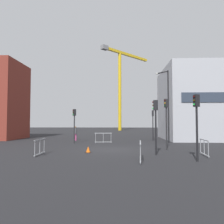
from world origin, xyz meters
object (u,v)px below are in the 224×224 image
at_px(construction_crane, 121,77).
at_px(traffic_light_crosswalk, 153,120).
at_px(traffic_light_corner, 166,116).
at_px(streetlamp_tall, 167,101).
at_px(traffic_light_island, 197,116).
at_px(traffic_cone_orange, 88,150).
at_px(pedestrian_walking, 75,132).
at_px(traffic_light_verge, 74,120).
at_px(traffic_light_median, 156,118).

xyz_separation_m(construction_crane, traffic_light_crosswalk, (4.00, -34.05, -12.69)).
bearing_deg(traffic_light_corner, streetlamp_tall, 77.71).
bearing_deg(traffic_light_island, traffic_light_corner, 96.73).
distance_m(construction_crane, traffic_cone_orange, 47.75).
bearing_deg(traffic_light_corner, traffic_cone_orange, -162.41).
distance_m(pedestrian_walking, traffic_cone_orange, 10.96).
xyz_separation_m(traffic_light_crosswalk, pedestrian_walking, (-9.52, -0.78, -1.48)).
bearing_deg(traffic_cone_orange, traffic_light_verge, 109.93).
bearing_deg(streetlamp_tall, traffic_light_corner, -102.29).
xyz_separation_m(traffic_light_verge, traffic_light_crosswalk, (8.94, 4.04, 0.05)).
distance_m(streetlamp_tall, traffic_light_median, 9.16).
height_order(pedestrian_walking, traffic_cone_orange, pedestrian_walking).
relative_size(traffic_light_verge, pedestrian_walking, 2.06).
distance_m(traffic_light_corner, traffic_cone_orange, 6.88).
bearing_deg(traffic_light_corner, traffic_light_crosswalk, 88.51).
xyz_separation_m(traffic_light_corner, traffic_cone_orange, (-6.09, -1.93, -2.56)).
xyz_separation_m(traffic_light_crosswalk, traffic_cone_orange, (-6.33, -11.23, -2.30)).
relative_size(construction_crane, traffic_cone_orange, 50.18).
height_order(traffic_light_island, traffic_light_median, traffic_light_island).
height_order(traffic_light_island, traffic_cone_orange, traffic_light_island).
height_order(construction_crane, traffic_light_corner, construction_crane).
bearing_deg(traffic_light_verge, streetlamp_tall, 2.54).
xyz_separation_m(traffic_light_verge, traffic_light_island, (9.32, -10.57, 0.10)).
relative_size(traffic_light_corner, traffic_light_median, 1.10).
distance_m(streetlamp_tall, traffic_light_crosswalk, 4.26).
relative_size(construction_crane, traffic_light_verge, 6.23).
height_order(construction_crane, traffic_light_median, construction_crane).
bearing_deg(pedestrian_walking, traffic_light_corner, -42.55).
distance_m(traffic_light_crosswalk, traffic_light_median, 12.27).
bearing_deg(traffic_light_crosswalk, streetlamp_tall, -74.51).
height_order(construction_crane, traffic_light_crosswalk, construction_crane).
bearing_deg(traffic_light_verge, traffic_cone_orange, -70.07).
xyz_separation_m(traffic_light_verge, traffic_cone_orange, (2.61, -7.19, -2.26)).
bearing_deg(traffic_light_crosswalk, traffic_light_verge, -155.66).
height_order(traffic_light_verge, pedestrian_walking, traffic_light_verge).
distance_m(traffic_light_island, traffic_light_crosswalk, 14.62).
bearing_deg(traffic_light_crosswalk, pedestrian_walking, -175.32).
relative_size(streetlamp_tall, traffic_light_median, 2.09).
height_order(traffic_light_corner, pedestrian_walking, traffic_light_corner).
distance_m(construction_crane, traffic_light_corner, 45.25).
height_order(traffic_light_crosswalk, traffic_light_median, traffic_light_median).
xyz_separation_m(traffic_light_island, pedestrian_walking, (-9.91, 13.83, -1.53)).
height_order(streetlamp_tall, traffic_light_verge, streetlamp_tall).
height_order(traffic_light_island, traffic_light_corner, traffic_light_corner).
xyz_separation_m(streetlamp_tall, traffic_light_median, (-2.55, -8.56, -2.01)).
xyz_separation_m(traffic_light_verge, pedestrian_walking, (-0.58, 3.26, -1.43)).
bearing_deg(construction_crane, traffic_light_crosswalk, -83.30).
xyz_separation_m(traffic_light_verge, traffic_light_median, (7.38, -8.12, 0.06)).
relative_size(construction_crane, streetlamp_tall, 2.90).
bearing_deg(construction_crane, traffic_cone_orange, -92.95).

